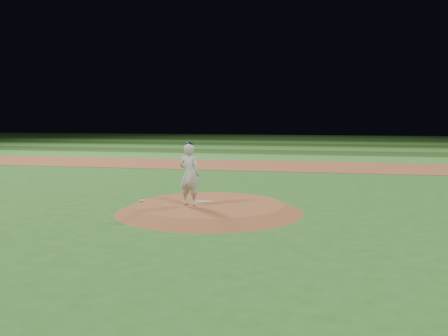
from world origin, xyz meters
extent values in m
plane|color=#275E1E|center=(0.00, 0.00, 0.00)|extent=(120.00, 120.00, 0.00)
cube|color=brown|center=(0.00, 14.00, 0.01)|extent=(70.00, 6.00, 0.02)
cube|color=#357C2D|center=(0.00, 19.50, 0.01)|extent=(70.00, 5.00, 0.02)
cube|color=#224516|center=(0.00, 24.50, 0.01)|extent=(70.00, 5.00, 0.02)
cube|color=#37782B|center=(0.00, 29.50, 0.01)|extent=(70.00, 5.00, 0.02)
cube|color=#1F4616|center=(0.00, 34.50, 0.01)|extent=(70.00, 5.00, 0.02)
cube|color=#387028|center=(0.00, 39.50, 0.01)|extent=(70.00, 5.00, 0.02)
cube|color=#244817|center=(0.00, 44.50, 0.01)|extent=(70.00, 5.00, 0.02)
cone|color=brown|center=(0.00, 0.00, 0.12)|extent=(5.50, 5.50, 0.25)
cube|color=silver|center=(-0.22, 0.23, 0.26)|extent=(0.53, 0.18, 0.03)
ellipsoid|color=silver|center=(-2.08, -0.15, 0.29)|extent=(0.13, 0.13, 0.07)
imported|color=silver|center=(-0.49, -0.40, 1.14)|extent=(0.73, 0.57, 1.79)
ellipsoid|color=black|center=(-0.49, -0.40, 2.02)|extent=(0.22, 0.22, 0.15)
camera|label=1|loc=(3.52, -14.07, 2.83)|focal=40.00mm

